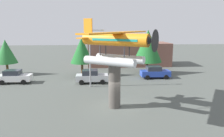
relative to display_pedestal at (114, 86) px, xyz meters
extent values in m
plane|color=#4C514C|center=(0.00, 0.00, -2.04)|extent=(140.00, 140.00, 0.00)
cylinder|color=#4C4742|center=(0.00, 0.00, 0.00)|extent=(1.10, 1.10, 4.08)
cylinder|color=silver|center=(-0.55, -0.84, 2.39)|extent=(4.39, 3.22, 0.70)
cylinder|color=#333338|center=(0.73, -1.08, 3.19)|extent=(0.14, 0.14, 0.90)
cylinder|color=#333338|center=(-1.28, 0.24, 3.19)|extent=(0.14, 0.14, 0.90)
cylinder|color=silver|center=(0.55, 0.84, 2.39)|extent=(4.39, 3.22, 0.70)
cylinder|color=#333338|center=(1.28, -0.24, 3.19)|extent=(0.14, 0.14, 0.90)
cylinder|color=#333338|center=(-0.73, 1.08, 3.19)|extent=(0.14, 0.14, 0.90)
cylinder|color=orange|center=(0.00, 0.00, 4.19)|extent=(5.78, 4.33, 1.10)
cube|color=teal|center=(0.17, -0.11, 4.19)|extent=(4.25, 3.34, 0.20)
cone|color=#262628|center=(2.71, -1.79, 4.19)|extent=(1.07, 1.12, 0.88)
cylinder|color=black|center=(3.05, -2.01, 4.19)|extent=(1.02, 1.53, 1.80)
cube|color=orange|center=(0.33, -0.22, 4.80)|extent=(6.64, 9.29, 0.12)
cube|color=orange|center=(-2.34, 1.54, 4.29)|extent=(2.12, 2.72, 0.10)
cube|color=orange|center=(-2.34, 1.54, 5.39)|extent=(0.82, 0.60, 1.30)
cube|color=white|center=(-12.38, 9.50, -1.32)|extent=(4.20, 1.70, 0.80)
cube|color=#2D333D|center=(-12.63, 9.50, -0.60)|extent=(2.00, 1.56, 0.64)
cylinder|color=black|center=(-11.03, 8.60, -1.72)|extent=(0.64, 0.22, 0.64)
cylinder|color=black|center=(-11.03, 10.40, -1.72)|extent=(0.64, 0.22, 0.64)
cylinder|color=black|center=(-13.73, 8.60, -1.72)|extent=(0.64, 0.22, 0.64)
cylinder|color=black|center=(-13.73, 10.40, -1.72)|extent=(0.64, 0.22, 0.64)
cube|color=silver|center=(-2.21, 8.81, -1.32)|extent=(4.20, 1.70, 0.80)
cube|color=#2D333D|center=(-2.46, 8.81, -0.60)|extent=(2.00, 1.56, 0.64)
cylinder|color=black|center=(-0.86, 7.91, -1.72)|extent=(0.64, 0.22, 0.64)
cylinder|color=black|center=(-0.86, 9.71, -1.72)|extent=(0.64, 0.22, 0.64)
cylinder|color=black|center=(-3.56, 7.91, -1.72)|extent=(0.64, 0.22, 0.64)
cylinder|color=black|center=(-3.56, 9.71, -1.72)|extent=(0.64, 0.22, 0.64)
cube|color=#2847B7|center=(6.88, 10.83, -1.32)|extent=(4.20, 1.70, 0.80)
cube|color=#2D333D|center=(6.63, 10.83, -0.60)|extent=(2.00, 1.56, 0.64)
cylinder|color=black|center=(8.23, 9.93, -1.72)|extent=(0.64, 0.22, 0.64)
cylinder|color=black|center=(8.23, 11.73, -1.72)|extent=(0.64, 0.22, 0.64)
cylinder|color=black|center=(5.53, 9.93, -1.72)|extent=(0.64, 0.22, 0.64)
cylinder|color=black|center=(5.53, 11.73, -1.72)|extent=(0.64, 0.22, 0.64)
cylinder|color=gray|center=(-2.38, 7.04, 1.49)|extent=(0.18, 0.18, 7.07)
cylinder|color=gray|center=(-1.58, 7.04, 4.93)|extent=(1.60, 0.12, 0.12)
cube|color=silver|center=(-0.88, 7.04, 4.88)|extent=(0.50, 0.28, 0.20)
cube|color=brown|center=(4.64, 22.00, 0.13)|extent=(15.48, 6.19, 4.34)
cylinder|color=brown|center=(-15.31, 14.49, -1.11)|extent=(0.36, 0.36, 1.86)
cone|color=#287033|center=(-15.31, 14.49, 1.62)|extent=(3.24, 3.24, 3.60)
cylinder|color=brown|center=(-3.75, 12.84, -1.02)|extent=(0.36, 0.36, 2.05)
cone|color=#1E6028|center=(-3.75, 12.84, 1.90)|extent=(3.40, 3.40, 3.78)
cylinder|color=brown|center=(6.40, 13.73, -1.06)|extent=(0.36, 0.36, 1.97)
cone|color=#1E6028|center=(6.40, 13.73, 2.39)|extent=(4.43, 4.43, 4.93)
camera|label=1|loc=(-1.62, -18.41, 5.26)|focal=33.74mm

